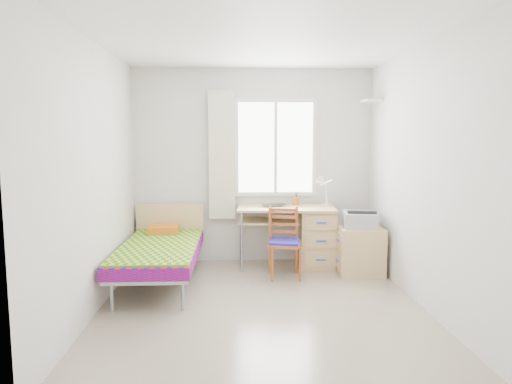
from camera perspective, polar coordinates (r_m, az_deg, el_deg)
floor at (r=4.72m, az=0.65°, el=-14.07°), size 3.50×3.50×0.00m
ceiling at (r=4.51m, az=0.70°, el=18.55°), size 3.50×3.50×0.00m
wall_back at (r=6.17m, az=-0.35°, el=3.24°), size 3.20×0.00×3.20m
wall_left at (r=4.61m, az=-19.58°, el=1.66°), size 0.00×3.50×3.50m
wall_right at (r=4.80m, az=20.11°, el=1.83°), size 0.00×3.50×3.50m
window at (r=6.16m, az=2.46°, el=5.55°), size 1.10×0.04×1.30m
curtain at (r=6.09m, az=-4.29°, el=4.59°), size 0.35×0.05×1.70m
floating_shelf at (r=6.09m, az=14.23°, el=11.00°), size 0.20×0.32×0.03m
bed at (r=5.46m, az=-11.81°, el=-7.04°), size 0.89×1.87×0.80m
desk at (r=6.05m, az=6.95°, el=-5.24°), size 1.30×0.67×0.78m
chair at (r=5.56m, az=3.63°, el=-5.73°), size 0.44×0.44×0.85m
cabinet at (r=5.82m, az=12.85°, el=-7.18°), size 0.57×0.51×0.59m
printer at (r=5.78m, az=12.81°, el=-3.33°), size 0.45×0.50×0.19m
laptop at (r=5.96m, az=2.43°, el=-1.75°), size 0.38×0.31×0.03m
pen_cup at (r=6.12m, az=5.01°, el=-1.18°), size 0.10×0.10×0.10m
task_lamp at (r=5.95m, az=8.43°, el=0.58°), size 0.23×0.32×0.42m
book at (r=5.98m, az=2.10°, el=-3.74°), size 0.22×0.27×0.02m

